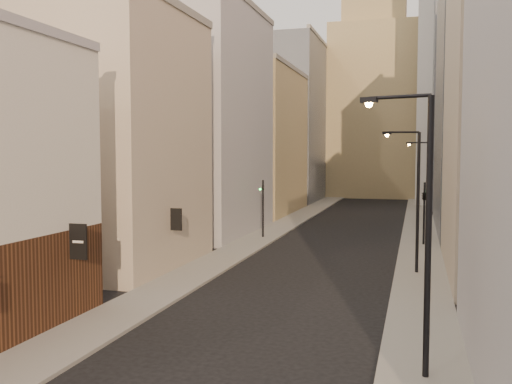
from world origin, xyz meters
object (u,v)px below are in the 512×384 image
(streetlamp_far, at_px, (428,184))
(traffic_light_left, at_px, (263,196))
(streetlamp_near, at_px, (421,219))
(clock_tower, at_px, (374,91))
(white_tower, at_px, (447,71))
(streetlamp_mid, at_px, (414,193))
(traffic_light_right, at_px, (424,198))

(streetlamp_far, height_order, traffic_light_left, streetlamp_far)
(streetlamp_far, distance_m, traffic_light_left, 14.01)
(streetlamp_near, relative_size, streetlamp_far, 1.11)
(clock_tower, xyz_separation_m, traffic_light_left, (-5.31, -52.17, -13.95))
(white_tower, distance_m, traffic_light_left, 44.12)
(streetlamp_mid, relative_size, traffic_light_right, 1.71)
(streetlamp_mid, bearing_deg, clock_tower, 82.10)
(white_tower, xyz_separation_m, streetlamp_mid, (-3.95, -49.56, -13.72))
(streetlamp_mid, height_order, traffic_light_left, streetlamp_mid)
(streetlamp_far, bearing_deg, streetlamp_mid, -95.11)
(clock_tower, bearing_deg, streetlamp_far, -80.47)
(clock_tower, distance_m, white_tower, 17.83)
(streetlamp_near, bearing_deg, streetlamp_far, 104.34)
(streetlamp_mid, bearing_deg, streetlamp_far, 71.82)
(streetlamp_mid, distance_m, streetlamp_far, 15.32)
(streetlamp_near, relative_size, streetlamp_mid, 1.07)
(traffic_light_right, bearing_deg, streetlamp_near, 73.19)
(streetlamp_near, bearing_deg, traffic_light_left, 130.25)
(traffic_light_right, bearing_deg, streetlamp_mid, 70.35)
(streetlamp_far, bearing_deg, traffic_light_right, -95.48)
(traffic_light_right, bearing_deg, clock_tower, -97.43)
(streetlamp_mid, distance_m, traffic_light_right, 11.09)
(white_tower, height_order, streetlamp_far, white_tower)
(streetlamp_near, xyz_separation_m, traffic_light_left, (-12.64, 27.74, -1.53))
(white_tower, height_order, streetlamp_mid, white_tower)
(streetlamp_far, xyz_separation_m, traffic_light_left, (-13.42, -3.90, -1.01))
(streetlamp_near, xyz_separation_m, streetlamp_mid, (-0.27, 16.36, -0.32))
(white_tower, relative_size, streetlamp_near, 4.55)
(clock_tower, height_order, traffic_light_right, clock_tower)
(clock_tower, xyz_separation_m, white_tower, (11.00, -14.00, 0.97))
(streetlamp_far, relative_size, traffic_light_right, 1.64)
(white_tower, height_order, traffic_light_left, white_tower)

